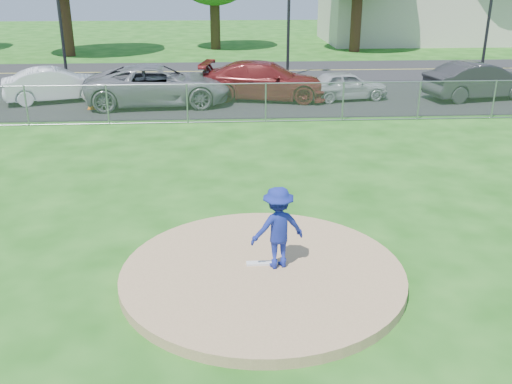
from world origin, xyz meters
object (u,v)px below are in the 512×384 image
pitcher (278,228)px  parked_car_white (56,85)px  traffic_cone (92,100)px  commercial_building (424,14)px  traffic_signal_left (64,14)px  parked_car_charcoal (480,80)px  traffic_signal_right (494,12)px  parked_car_gray (158,85)px  parked_car_darkred (265,81)px  parked_car_pearl (345,85)px

pitcher → parked_car_white: size_ratio=0.36×
traffic_cone → parked_car_white: size_ratio=0.16×
commercial_building → traffic_cone: 32.24m
traffic_signal_left → parked_car_charcoal: (19.79, -6.34, -2.53)m
traffic_signal_right → pitcher: 26.05m
pitcher → traffic_cone: size_ratio=2.19×
traffic_signal_right → parked_car_white: bearing=-165.6°
traffic_signal_right → parked_car_gray: 19.05m
parked_car_white → parked_car_darkred: parked_car_darkred is taller
pitcher → parked_car_darkred: size_ratio=0.28×
traffic_signal_left → parked_car_charcoal: size_ratio=1.12×
pitcher → parked_car_charcoal: pitcher is taller
parked_car_white → parked_car_gray: size_ratio=0.73×
commercial_building → traffic_signal_left: size_ratio=2.93×
commercial_building → parked_car_pearl: bearing=-116.6°
traffic_signal_left → pitcher: traffic_signal_left is taller
parked_car_darkred → parked_car_pearl: 3.62m
parked_car_pearl → traffic_cone: bearing=85.8°
traffic_cone → parked_car_charcoal: bearing=3.3°
traffic_signal_left → pitcher: 23.79m
commercial_building → parked_car_charcoal: size_ratio=3.28×
traffic_cone → parked_car_pearl: bearing=6.1°
parked_car_pearl → parked_car_charcoal: (6.11, -0.18, 0.18)m
traffic_signal_left → traffic_signal_right: (23.00, 0.00, 0.00)m
parked_car_darkred → traffic_signal_left: bearing=71.6°
parked_car_darkred → parked_car_charcoal: bearing=-81.4°
commercial_building → parked_car_darkred: 26.34m
traffic_signal_left → parked_car_darkred: size_ratio=0.97×
traffic_cone → parked_car_charcoal: size_ratio=0.15×
traffic_signal_right → parked_car_darkred: (-12.92, -5.82, -2.51)m
parked_car_white → parked_car_pearl: 12.94m
traffic_signal_right → pitcher: traffic_signal_right is taller
traffic_signal_left → parked_car_darkred: 11.91m
traffic_signal_right → parked_car_gray: bearing=-159.1°
traffic_signal_right → parked_car_charcoal: bearing=-116.8°
parked_car_gray → parked_car_darkred: parked_car_gray is taller
pitcher → parked_car_charcoal: 18.88m
parked_car_white → parked_car_darkred: (9.33, -0.13, 0.10)m
traffic_signal_right → parked_car_white: size_ratio=1.24×
pitcher → parked_car_charcoal: (10.73, 15.53, -0.17)m
commercial_building → parked_car_darkred: (-14.69, -21.82, -1.31)m
commercial_building → traffic_signal_right: bearing=-96.3°
pitcher → parked_car_gray: size_ratio=0.26×
parked_car_darkred → parked_car_gray: bearing=112.6°
traffic_signal_right → parked_car_darkred: bearing=-155.7°
parked_car_white → parked_car_darkred: size_ratio=0.78×
commercial_building → traffic_signal_left: traffic_signal_left is taller
traffic_cone → traffic_signal_left: bearing=109.5°
parked_car_pearl → parked_car_charcoal: size_ratio=0.76×
traffic_signal_left → parked_car_white: size_ratio=1.24×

